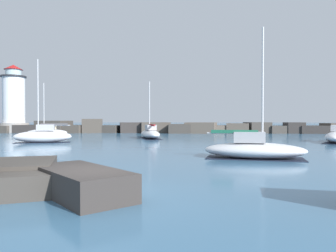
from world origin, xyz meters
name	(u,v)px	position (x,y,z in m)	size (l,w,h in m)	color
ground_plane	(95,197)	(0.00, 0.00, 0.00)	(600.00, 600.00, 0.00)	#3D6B8E
open_sea_beyond	(178,126)	(0.00, 108.82, 0.00)	(400.00, 116.00, 0.01)	#2D5B7F
breakwater_jetty	(181,128)	(1.87, 48.87, 0.88)	(65.41, 6.98, 2.53)	#4C443D
lighthouse	(14,104)	(-28.88, 48.94, 5.34)	(5.27, 5.27, 12.48)	gray
foreground_rocks	(55,179)	(-1.22, 0.03, 0.52)	(18.41, 6.37, 1.42)	#423D38
sailboat_moored_0	(254,149)	(6.85, 10.29, 0.58)	(6.38, 3.54, 7.86)	silver
sailboat_moored_1	(43,136)	(-11.84, 23.02, 0.71)	(5.98, 3.39, 8.49)	white
sailboat_moored_2	(150,133)	(-1.74, 31.51, 0.62)	(4.07, 8.44, 7.27)	white
sailboat_moored_6	(47,132)	(-17.44, 37.04, 0.60)	(5.98, 2.37, 7.72)	white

